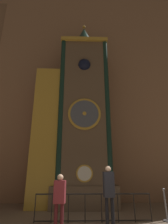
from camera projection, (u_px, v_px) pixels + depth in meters
cathedral_back_wall at (85, 77)px, 12.00m from camera, size 24.00×0.32×15.61m
clock_tower at (76, 117)px, 9.62m from camera, size 4.27×1.80×10.85m
railing_fence at (93, 206)px, 6.12m from camera, size 4.09×0.05×0.92m
visitor_near at (60, 196)px, 5.31m from camera, size 0.37×0.27×1.59m
visitor_far at (109, 190)px, 5.68m from camera, size 0.37×0.26×1.84m
stanchion_post at (166, 210)px, 6.21m from camera, size 0.28×0.28×1.08m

